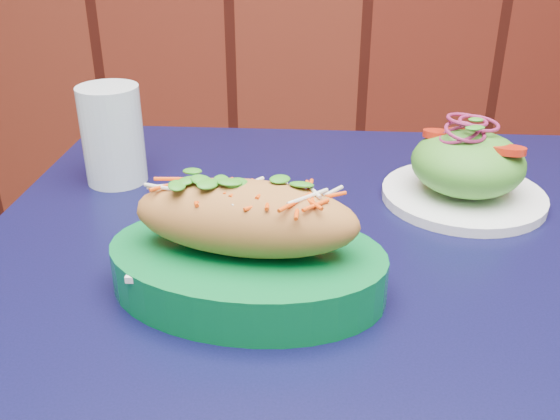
{
  "coord_description": "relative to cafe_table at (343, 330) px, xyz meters",
  "views": [
    {
      "loc": [
        -0.23,
        1.12,
        1.08
      ],
      "look_at": [
        -0.24,
        1.66,
        0.81
      ],
      "focal_mm": 40.0,
      "sensor_mm": 36.0,
      "label": 1
    }
  ],
  "objects": [
    {
      "name": "cafe_table",
      "position": [
        0.0,
        0.0,
        0.0
      ],
      "size": [
        0.85,
        0.85,
        0.75
      ],
      "rotation": [
        0.0,
        0.0,
        -0.06
      ],
      "color": "black",
      "rests_on": "ground"
    },
    {
      "name": "salad_plate",
      "position": [
        0.15,
        0.14,
        0.13
      ],
      "size": [
        0.2,
        0.2,
        0.1
      ],
      "rotation": [
        0.0,
        0.0,
        0.39
      ],
      "color": "white",
      "rests_on": "cafe_table"
    },
    {
      "name": "banh_mi_basket",
      "position": [
        -0.1,
        -0.06,
        0.13
      ],
      "size": [
        0.28,
        0.21,
        0.12
      ],
      "rotation": [
        0.0,
        0.0,
        -0.19
      ],
      "color": "#06692D",
      "rests_on": "cafe_table"
    },
    {
      "name": "water_glass",
      "position": [
        -0.28,
        0.2,
        0.15
      ],
      "size": [
        0.08,
        0.08,
        0.13
      ],
      "primitive_type": "cylinder",
      "color": "silver",
      "rests_on": "cafe_table"
    }
  ]
}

